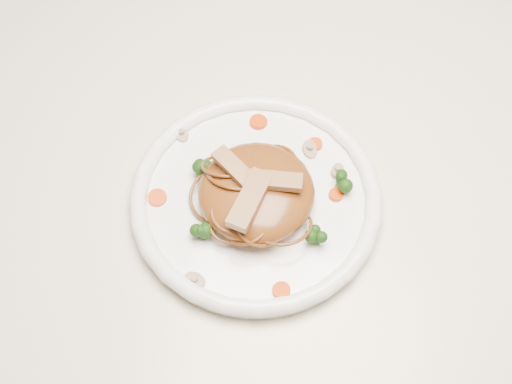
# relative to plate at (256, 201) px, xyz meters

# --- Properties ---
(ground) EXTENTS (4.00, 4.00, 0.00)m
(ground) POSITION_rel_plate_xyz_m (0.08, 0.05, -0.76)
(ground) COLOR #54391D
(ground) RESTS_ON ground
(table) EXTENTS (1.20, 0.80, 0.75)m
(table) POSITION_rel_plate_xyz_m (0.08, 0.05, -0.11)
(table) COLOR beige
(table) RESTS_ON ground
(plate) EXTENTS (0.38, 0.38, 0.02)m
(plate) POSITION_rel_plate_xyz_m (0.00, 0.00, 0.00)
(plate) COLOR white
(plate) RESTS_ON table
(noodle_mound) EXTENTS (0.14, 0.14, 0.04)m
(noodle_mound) POSITION_rel_plate_xyz_m (0.00, -0.00, 0.03)
(noodle_mound) COLOR brown
(noodle_mound) RESTS_ON plate
(chicken_a) EXTENTS (0.07, 0.03, 0.01)m
(chicken_a) POSITION_rel_plate_xyz_m (0.02, -0.00, 0.06)
(chicken_a) COLOR #AA7D50
(chicken_a) RESTS_ON noodle_mound
(chicken_b) EXTENTS (0.06, 0.05, 0.01)m
(chicken_b) POSITION_rel_plate_xyz_m (-0.03, 0.00, 0.06)
(chicken_b) COLOR #AA7D50
(chicken_b) RESTS_ON noodle_mound
(chicken_c) EXTENTS (0.04, 0.08, 0.01)m
(chicken_c) POSITION_rel_plate_xyz_m (0.00, -0.03, 0.06)
(chicken_c) COLOR #AA7D50
(chicken_c) RESTS_ON noodle_mound
(broccoli_0) EXTENTS (0.03, 0.03, 0.03)m
(broccoli_0) POSITION_rel_plate_xyz_m (0.09, 0.04, 0.02)
(broccoli_0) COLOR #1A430E
(broccoli_0) RESTS_ON plate
(broccoli_1) EXTENTS (0.04, 0.04, 0.03)m
(broccoli_1) POSITION_rel_plate_xyz_m (-0.07, 0.02, 0.03)
(broccoli_1) COLOR #1A430E
(broccoli_1) RESTS_ON plate
(broccoli_2) EXTENTS (0.03, 0.03, 0.03)m
(broccoli_2) POSITION_rel_plate_xyz_m (-0.05, -0.06, 0.02)
(broccoli_2) COLOR #1A430E
(broccoli_2) RESTS_ON plate
(broccoli_3) EXTENTS (0.03, 0.03, 0.03)m
(broccoli_3) POSITION_rel_plate_xyz_m (0.08, -0.04, 0.02)
(broccoli_3) COLOR #1A430E
(broccoli_3) RESTS_ON plate
(carrot_0) EXTENTS (0.02, 0.02, 0.00)m
(carrot_0) POSITION_rel_plate_xyz_m (0.05, 0.09, 0.01)
(carrot_0) COLOR red
(carrot_0) RESTS_ON plate
(carrot_1) EXTENTS (0.03, 0.03, 0.00)m
(carrot_1) POSITION_rel_plate_xyz_m (-0.11, -0.03, 0.01)
(carrot_1) COLOR red
(carrot_1) RESTS_ON plate
(carrot_2) EXTENTS (0.02, 0.02, 0.00)m
(carrot_2) POSITION_rel_plate_xyz_m (0.09, 0.03, 0.01)
(carrot_2) COLOR red
(carrot_2) RESTS_ON plate
(carrot_3) EXTENTS (0.03, 0.03, 0.00)m
(carrot_3) POSITION_rel_plate_xyz_m (-0.02, 0.11, 0.01)
(carrot_3) COLOR red
(carrot_3) RESTS_ON plate
(carrot_4) EXTENTS (0.02, 0.02, 0.00)m
(carrot_4) POSITION_rel_plate_xyz_m (0.05, -0.11, 0.01)
(carrot_4) COLOR red
(carrot_4) RESTS_ON plate
(mushroom_0) EXTENTS (0.03, 0.03, 0.01)m
(mushroom_0) POSITION_rel_plate_xyz_m (-0.04, -0.12, 0.01)
(mushroom_0) COLOR tan
(mushroom_0) RESTS_ON plate
(mushroom_1) EXTENTS (0.02, 0.02, 0.01)m
(mushroom_1) POSITION_rel_plate_xyz_m (0.08, 0.06, 0.01)
(mushroom_1) COLOR tan
(mushroom_1) RESTS_ON plate
(mushroom_2) EXTENTS (0.03, 0.03, 0.01)m
(mushroom_2) POSITION_rel_plate_xyz_m (-0.11, 0.06, 0.01)
(mushroom_2) COLOR tan
(mushroom_2) RESTS_ON plate
(mushroom_3) EXTENTS (0.03, 0.03, 0.01)m
(mushroom_3) POSITION_rel_plate_xyz_m (0.05, 0.08, 0.01)
(mushroom_3) COLOR tan
(mushroom_3) RESTS_ON plate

